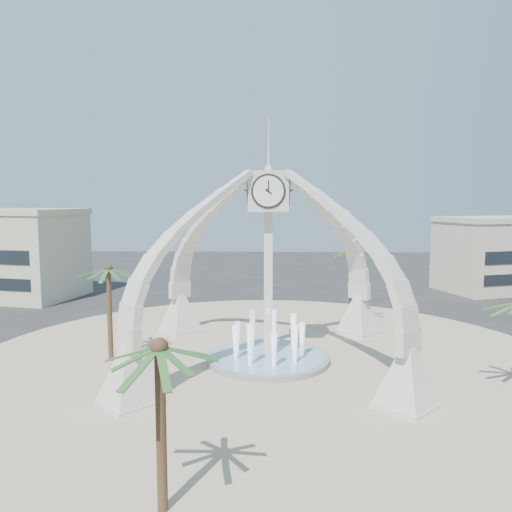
{
  "coord_description": "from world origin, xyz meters",
  "views": [
    {
      "loc": [
        0.26,
        -31.58,
        10.5
      ],
      "look_at": [
        -0.86,
        2.0,
        6.74
      ],
      "focal_mm": 35.0,
      "sensor_mm": 36.0,
      "label": 1
    }
  ],
  "objects_px": {
    "palm_north": "(353,251)",
    "palm_south": "(159,350)",
    "fountain": "(268,358)",
    "palm_west": "(108,270)",
    "clock_tower": "(268,263)"
  },
  "relations": [
    {
      "from": "palm_north",
      "to": "palm_south",
      "type": "bearing_deg",
      "value": -112.06
    },
    {
      "from": "fountain",
      "to": "palm_west",
      "type": "bearing_deg",
      "value": -178.98
    },
    {
      "from": "clock_tower",
      "to": "palm_south",
      "type": "relative_size",
      "value": 2.78
    },
    {
      "from": "clock_tower",
      "to": "palm_north",
      "type": "relative_size",
      "value": 2.5
    },
    {
      "from": "palm_west",
      "to": "palm_north",
      "type": "height_order",
      "value": "palm_north"
    },
    {
      "from": "clock_tower",
      "to": "palm_north",
      "type": "height_order",
      "value": "clock_tower"
    },
    {
      "from": "palm_west",
      "to": "palm_south",
      "type": "height_order",
      "value": "palm_west"
    },
    {
      "from": "clock_tower",
      "to": "palm_north",
      "type": "xyz_separation_m",
      "value": [
        6.87,
        9.5,
        -0.18
      ]
    },
    {
      "from": "clock_tower",
      "to": "fountain",
      "type": "distance_m",
      "value": 6.2
    },
    {
      "from": "palm_west",
      "to": "fountain",
      "type": "bearing_deg",
      "value": 1.02
    },
    {
      "from": "palm_north",
      "to": "palm_south",
      "type": "distance_m",
      "value": 27.4
    },
    {
      "from": "clock_tower",
      "to": "palm_south",
      "type": "bearing_deg",
      "value": -102.14
    },
    {
      "from": "clock_tower",
      "to": "palm_south",
      "type": "distance_m",
      "value": 16.27
    },
    {
      "from": "palm_north",
      "to": "palm_west",
      "type": "bearing_deg",
      "value": -150.57
    },
    {
      "from": "clock_tower",
      "to": "fountain",
      "type": "xyz_separation_m",
      "value": [
        0.0,
        0.0,
        -6.2
      ]
    }
  ]
}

